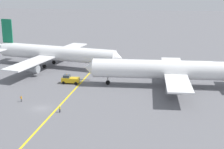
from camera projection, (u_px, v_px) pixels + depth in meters
The scene contains 7 objects.
ground_plane at pixel (41, 108), 81.99m from camera, with size 600.00×600.00×0.00m, color slate.
taxiway_stripe at pixel (69, 96), 90.91m from camera, with size 0.50×120.00×0.01m, color yellow.
airliner_at_gate_left at pixel (55, 53), 121.06m from camera, with size 50.13×49.10×16.48m.
airliner_being_pushed at pixel (169, 70), 97.84m from camera, with size 49.34×38.61×15.03m.
pushback_tug at pixel (70, 79), 101.90m from camera, with size 8.51×2.84×2.97m.
ground_crew_ramp_agent_by_cones at pixel (60, 109), 79.28m from camera, with size 0.45×0.38×1.65m.
ground_crew_marshaller_foreground at pixel (21, 99), 86.36m from camera, with size 0.50×0.36×1.58m.
Camera 1 is at (29.15, -73.16, 29.76)m, focal length 53.98 mm.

